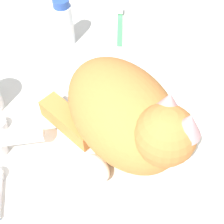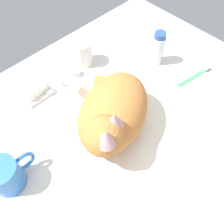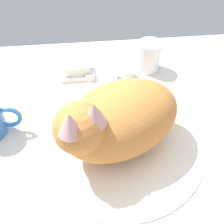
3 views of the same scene
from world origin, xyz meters
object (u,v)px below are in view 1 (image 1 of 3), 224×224
object	(u,v)px
cat	(127,116)
toothbrush	(120,24)
toothpaste_bottle	(64,24)
faucet	(4,144)

from	to	relation	value
cat	toothbrush	size ratio (longest dim) A/B	2.13
toothpaste_bottle	toothbrush	bearing A→B (deg)	-72.25
faucet	cat	bearing A→B (deg)	-93.37
cat	toothbrush	xyz separation A→B (cm)	(34.64, -4.31, -7.87)
cat	toothbrush	bearing A→B (deg)	-7.09
cat	toothbrush	world-z (taller)	cat
faucet	cat	xyz separation A→B (cm)	(-1.30, -22.04, 6.16)
cat	toothpaste_bottle	distance (cm)	31.82
toothpaste_bottle	toothbrush	distance (cm)	15.31
toothpaste_bottle	toothbrush	xyz separation A→B (cm)	(4.41, -13.79, -4.96)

